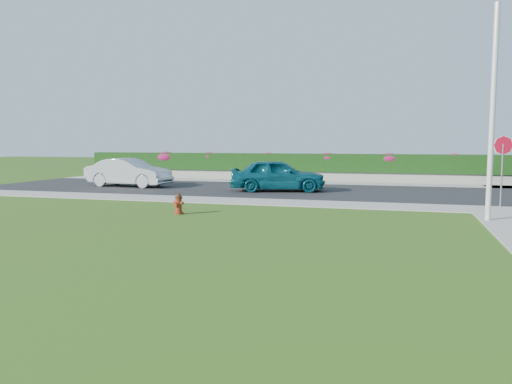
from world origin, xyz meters
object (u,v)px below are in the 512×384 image
(utility_pole, at_px, (492,114))
(stop_sign, at_px, (503,154))
(fire_hydrant, at_px, (179,204))
(sedan_silver, at_px, (130,172))
(sedan_teal, at_px, (278,175))

(utility_pole, distance_m, stop_sign, 3.93)
(fire_hydrant, xyz_separation_m, stop_sign, (10.69, 4.86, 1.64))
(fire_hydrant, relative_size, sedan_silver, 0.16)
(sedan_silver, bearing_deg, stop_sign, -97.26)
(fire_hydrant, bearing_deg, sedan_teal, 94.84)
(sedan_teal, relative_size, utility_pole, 0.70)
(sedan_teal, xyz_separation_m, sedan_silver, (-8.25, 0.28, -0.03))
(sedan_teal, xyz_separation_m, utility_pole, (8.34, -6.99, 2.43))
(sedan_silver, bearing_deg, sedan_teal, -87.38)
(sedan_teal, bearing_deg, stop_sign, -124.11)
(sedan_silver, height_order, stop_sign, stop_sign)
(sedan_silver, distance_m, stop_sign, 17.98)
(fire_hydrant, relative_size, utility_pole, 0.11)
(stop_sign, bearing_deg, utility_pole, -96.69)
(fire_hydrant, distance_m, sedan_teal, 8.38)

